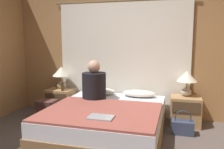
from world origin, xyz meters
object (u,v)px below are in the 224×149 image
lamp_right (187,79)px  laptop_on_bed (101,117)px  nightstand_left (61,101)px  bed (107,121)px  person_left_in_bed (94,84)px  beer_bottle_on_left_stand (62,86)px  handbag_on_floor (183,127)px  pillow_right (139,93)px  lamp_left (61,74)px  nightstand_right (185,111)px  backpack_on_floor (47,109)px  pillow_left (100,91)px

lamp_right → laptop_on_bed: bearing=-127.4°
nightstand_left → laptop_on_bed: bearing=-46.5°
bed → person_left_in_bed: (-0.34, 0.38, 0.48)m
lamp_right → beer_bottle_on_left_stand: lamp_right is taller
nightstand_left → handbag_on_floor: size_ratio=1.33×
person_left_in_bed → beer_bottle_on_left_stand: person_left_in_bed is taller
pillow_right → laptop_on_bed: bearing=-101.1°
nightstand_left → beer_bottle_on_left_stand: beer_bottle_on_left_stand is taller
lamp_left → beer_bottle_on_left_stand: lamp_left is taller
nightstand_right → lamp_left: size_ratio=1.15×
nightstand_right → pillow_right: size_ratio=0.84×
bed → laptop_on_bed: laptop_on_bed is taller
nightstand_left → laptop_on_bed: size_ratio=1.55×
pillow_right → beer_bottle_on_left_stand: 1.42m
beer_bottle_on_left_stand → nightstand_right: bearing=3.0°
nightstand_right → pillow_right: bearing=177.7°
beer_bottle_on_left_stand → handbag_on_floor: size_ratio=0.58×
nightstand_left → person_left_in_bed: (0.81, -0.35, 0.45)m
pillow_right → laptop_on_bed: 1.37m
lamp_left → handbag_on_floor: size_ratio=1.16×
nightstand_left → lamp_left: lamp_left is taller
backpack_on_floor → handbag_on_floor: (2.30, 0.02, -0.10)m
person_left_in_bed → lamp_left: bearing=153.0°
lamp_left → pillow_right: size_ratio=0.73×
lamp_right → handbag_on_floor: 0.82m
nightstand_left → pillow_left: size_ratio=0.84×
nightstand_right → pillow_left: size_ratio=0.84×
bed → pillow_right: pillow_right is taller
nightstand_left → backpack_on_floor: 0.43m
lamp_left → pillow_right: bearing=-1.3°
pillow_left → laptop_on_bed: 1.42m
handbag_on_floor → lamp_left: bearing=168.2°
handbag_on_floor → backpack_on_floor: bearing=-179.6°
nightstand_left → laptop_on_bed: (1.25, -1.32, 0.22)m
laptop_on_bed → backpack_on_floor: laptop_on_bed is taller
lamp_right → pillow_right: bearing=-177.5°
nightstand_right → backpack_on_floor: nightstand_right is taller
person_left_in_bed → lamp_right: bearing=15.5°
pillow_left → laptop_on_bed: bearing=-71.2°
pillow_left → bed: bearing=-64.6°
pillow_right → backpack_on_floor: bearing=-163.8°
handbag_on_floor → pillow_right: bearing=149.5°
backpack_on_floor → beer_bottle_on_left_stand: bearing=63.7°
nightstand_right → backpack_on_floor: 2.39m
nightstand_left → pillow_right: 1.53m
bed → backpack_on_floor: 1.24m
pillow_left → beer_bottle_on_left_stand: 0.70m
nightstand_right → handbag_on_floor: 0.43m
beer_bottle_on_left_stand → handbag_on_floor: bearing=-7.7°
nightstand_right → beer_bottle_on_left_stand: beer_bottle_on_left_stand is taller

